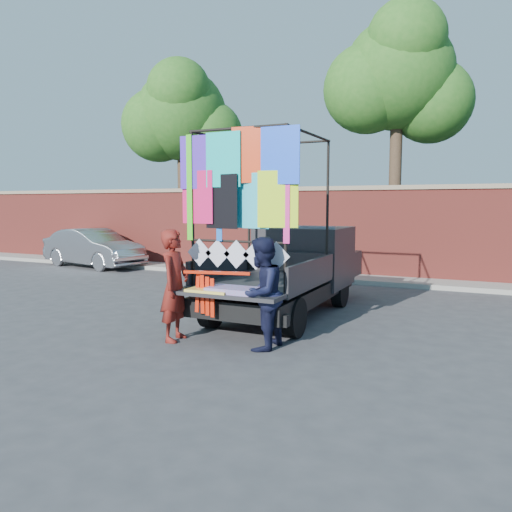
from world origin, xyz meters
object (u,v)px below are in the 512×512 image
at_px(pickup_truck, 295,268).
at_px(man, 262,293).
at_px(sedan, 94,248).
at_px(woman, 175,285).

bearing_deg(pickup_truck, man, -79.00).
height_order(pickup_truck, sedan, pickup_truck).
distance_m(sedan, man, 10.97).
relative_size(pickup_truck, man, 3.15).
xyz_separation_m(sedan, man, (9.03, -6.23, 0.18)).
xyz_separation_m(woman, man, (1.40, 0.14, -0.04)).
relative_size(pickup_truck, sedan, 1.33).
distance_m(sedan, woman, 9.94).
xyz_separation_m(pickup_truck, man, (0.55, -2.83, -0.00)).
bearing_deg(man, sedan, -121.43).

